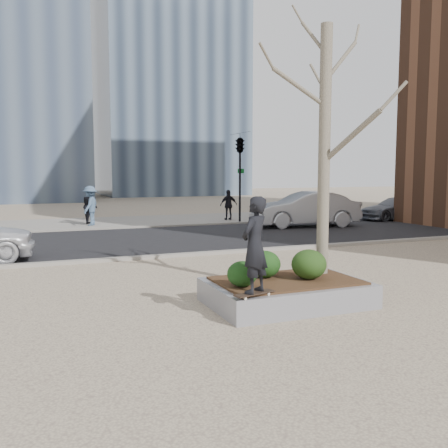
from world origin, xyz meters
name	(u,v)px	position (x,y,z in m)	size (l,w,h in m)	color
ground	(240,309)	(0.00, 0.00, 0.00)	(120.00, 120.00, 0.00)	tan
street	(131,241)	(0.00, 10.00, 0.01)	(60.00, 8.00, 0.02)	black
far_sidewalk	(102,223)	(0.00, 17.00, 0.01)	(60.00, 6.00, 0.02)	gray
planter	(286,293)	(1.00, 0.00, 0.23)	(3.00, 2.00, 0.45)	gray
planter_mulch	(287,280)	(1.00, 0.00, 0.47)	(2.70, 1.70, 0.04)	#382314
sycamore_tree	(325,111)	(2.00, 0.30, 3.79)	(2.80, 2.80, 6.60)	gray
shrub_left	(242,274)	(-0.05, -0.23, 0.73)	(0.55, 0.55, 0.47)	black
shrub_middle	(265,264)	(0.69, 0.33, 0.76)	(0.63, 0.63, 0.54)	#1A4014
shrub_right	(309,264)	(1.42, -0.12, 0.78)	(0.68, 0.68, 0.58)	black
skateboard	(254,295)	(-0.10, -0.85, 0.49)	(0.78, 0.20, 0.07)	black
skateboarder	(255,245)	(-0.10, -0.85, 1.35)	(0.60, 0.39, 1.65)	black
car_silver	(305,209)	(8.52, 11.62, 0.83)	(1.72, 4.93, 1.62)	#9A9CA2
car_third	(396,208)	(14.75, 12.67, 0.61)	(1.67, 4.10, 1.19)	#565962
pedestrian_a	(90,206)	(-0.59, 16.86, 0.90)	(0.85, 0.66, 1.74)	black
pedestrian_b	(90,206)	(-0.70, 15.83, 0.96)	(1.21, 0.70, 1.88)	#476180
pedestrian_c	(229,205)	(6.41, 15.85, 0.82)	(0.93, 0.39, 1.59)	black
traffic_light_far	(240,178)	(6.50, 14.60, 2.25)	(0.60, 2.48, 4.50)	black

